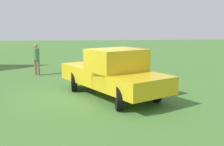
# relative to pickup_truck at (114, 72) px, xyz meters

# --- Properties ---
(ground_plane) EXTENTS (80.00, 80.00, 0.00)m
(ground_plane) POSITION_rel_pickup_truck_xyz_m (0.58, 0.85, -0.96)
(ground_plane) COLOR #477533
(pickup_truck) EXTENTS (5.21, 4.05, 1.83)m
(pickup_truck) POSITION_rel_pickup_truck_xyz_m (0.00, 0.00, 0.00)
(pickup_truck) COLOR black
(pickup_truck) RESTS_ON ground_plane
(person_bystander) EXTENTS (0.42, 0.42, 1.74)m
(person_bystander) POSITION_rel_pickup_truck_xyz_m (4.95, 3.69, 0.02)
(person_bystander) COLOR #7A6B51
(person_bystander) RESTS_ON ground_plane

